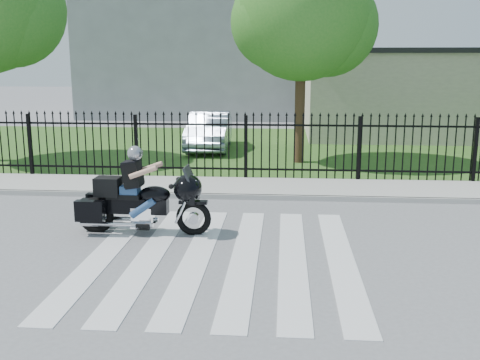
{
  "coord_description": "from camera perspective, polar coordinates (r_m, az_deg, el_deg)",
  "views": [
    {
      "loc": [
        1.03,
        -8.89,
        3.24
      ],
      "look_at": [
        0.2,
        1.52,
        1.0
      ],
      "focal_mm": 42.0,
      "sensor_mm": 36.0,
      "label": 1
    }
  ],
  "objects": [
    {
      "name": "parked_car",
      "position": [
        20.64,
        -3.14,
        5.0
      ],
      "size": [
        1.58,
        4.17,
        1.36
      ],
      "primitive_type": "imported",
      "rotation": [
        0.0,
        0.0,
        0.03
      ],
      "color": "#8D9DB2",
      "rests_on": "grass_strip"
    },
    {
      "name": "building_low",
      "position": [
        25.64,
        18.2,
        8.16
      ],
      "size": [
        10.0,
        6.0,
        3.5
      ],
      "primitive_type": "cube",
      "color": "beige",
      "rests_on": "ground"
    },
    {
      "name": "grass_strip",
      "position": [
        21.17,
        1.72,
        3.3
      ],
      "size": [
        40.0,
        12.0,
        0.02
      ],
      "primitive_type": "cube",
      "color": "#2D581E",
      "rests_on": "ground"
    },
    {
      "name": "building_low_roof",
      "position": [
        25.6,
        18.48,
        12.29
      ],
      "size": [
        10.2,
        6.2,
        0.2
      ],
      "primitive_type": "cube",
      "color": "black",
      "rests_on": "building_low"
    },
    {
      "name": "iron_fence",
      "position": [
        15.11,
        0.6,
        3.19
      ],
      "size": [
        26.0,
        0.04,
        1.8
      ],
      "color": "black",
      "rests_on": "ground"
    },
    {
      "name": "curb",
      "position": [
        13.32,
        -0.01,
        -1.72
      ],
      "size": [
        40.0,
        0.12,
        0.12
      ],
      "primitive_type": "cube",
      "color": "#ADAAA3",
      "rests_on": "ground"
    },
    {
      "name": "sidewalk",
      "position": [
        14.29,
        0.31,
        -0.77
      ],
      "size": [
        40.0,
        2.0,
        0.12
      ],
      "primitive_type": "cube",
      "color": "#ADAAA3",
      "rests_on": "ground"
    },
    {
      "name": "ground",
      "position": [
        9.52,
        -1.94,
        -7.8
      ],
      "size": [
        120.0,
        120.0,
        0.0
      ],
      "primitive_type": "plane",
      "color": "slate",
      "rests_on": "ground"
    },
    {
      "name": "motorcycle_rider",
      "position": [
        10.76,
        -10.19,
        -1.73
      ],
      "size": [
        2.6,
        0.79,
        1.72
      ],
      "rotation": [
        0.0,
        0.0,
        -0.03
      ],
      "color": "black",
      "rests_on": "ground"
    },
    {
      "name": "tree_mid",
      "position": [
        17.96,
        6.31,
        16.57
      ],
      "size": [
        4.2,
        4.2,
        6.78
      ],
      "color": "#382316",
      "rests_on": "ground"
    },
    {
      "name": "crosswalk",
      "position": [
        9.52,
        -1.94,
        -7.77
      ],
      "size": [
        5.0,
        5.5,
        0.01
      ],
      "primitive_type": null,
      "color": "silver",
      "rests_on": "ground"
    },
    {
      "name": "building_tall",
      "position": [
        35.23,
        -2.11,
        16.57
      ],
      "size": [
        15.0,
        10.0,
        12.0
      ],
      "primitive_type": "cube",
      "color": "gray",
      "rests_on": "ground"
    }
  ]
}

